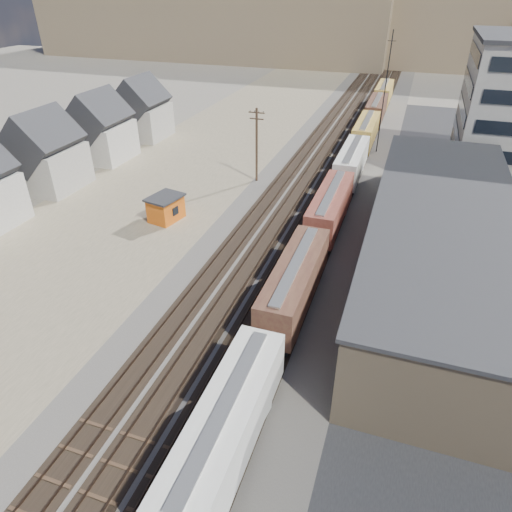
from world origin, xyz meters
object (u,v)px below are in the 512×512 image
(maintenance_shed, at_px, (166,208))
(utility_pole_north, at_px, (257,144))
(freight_train, at_px, (342,182))
(parked_car_blue, at_px, (486,165))

(maintenance_shed, bearing_deg, utility_pole_north, 67.47)
(freight_train, height_order, parked_car_blue, freight_train)
(freight_train, bearing_deg, utility_pole_north, 164.23)
(utility_pole_north, bearing_deg, maintenance_shed, -112.53)
(utility_pole_north, xyz_separation_m, parked_car_blue, (30.72, 15.36, -4.63))
(maintenance_shed, bearing_deg, freight_train, 31.48)
(parked_car_blue, bearing_deg, utility_pole_north, 178.64)
(freight_train, height_order, maintenance_shed, freight_train)
(maintenance_shed, xyz_separation_m, parked_car_blue, (36.83, 30.11, -0.85))
(freight_train, xyz_separation_m, maintenance_shed, (-18.42, -11.28, -1.27))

